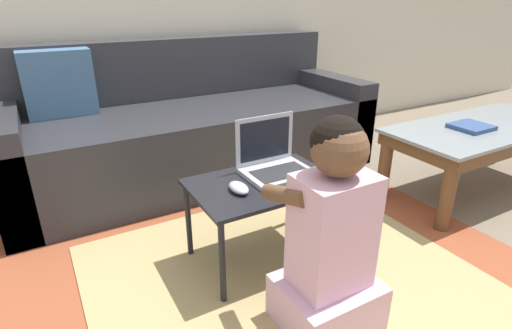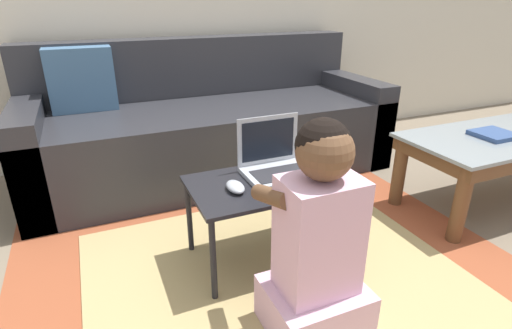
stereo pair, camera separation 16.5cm
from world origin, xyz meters
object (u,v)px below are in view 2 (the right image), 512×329
object	(u,v)px
book_on_table	(494,134)
coffee_table	(507,145)
laptop	(276,165)
person_seated	(317,245)
couch	(209,127)
computer_mouse	(235,187)
laptop_desk	(262,191)

from	to	relation	value
book_on_table	coffee_table	bearing A→B (deg)	3.06
laptop	person_seated	world-z (taller)	person_seated
couch	computer_mouse	distance (m)	1.10
laptop_desk	computer_mouse	distance (m)	0.14
laptop	computer_mouse	size ratio (longest dim) A/B	2.47
couch	computer_mouse	world-z (taller)	couch
coffee_table	computer_mouse	bearing A→B (deg)	179.61
coffee_table	book_on_table	bearing A→B (deg)	-176.94
computer_mouse	person_seated	distance (m)	0.43
laptop_desk	laptop	xyz separation A→B (m)	(0.09, 0.05, 0.08)
book_on_table	laptop	bearing A→B (deg)	175.20
coffee_table	computer_mouse	xyz separation A→B (m)	(-1.55, 0.01, 0.05)
coffee_table	person_seated	distance (m)	1.48
person_seated	book_on_table	bearing A→B (deg)	16.84
computer_mouse	book_on_table	xyz separation A→B (m)	(1.42, -0.02, 0.03)
book_on_table	computer_mouse	bearing A→B (deg)	179.29
coffee_table	computer_mouse	distance (m)	1.55
computer_mouse	book_on_table	distance (m)	1.42
computer_mouse	book_on_table	bearing A→B (deg)	-0.71
couch	book_on_table	world-z (taller)	couch
person_seated	book_on_table	distance (m)	1.35
person_seated	book_on_table	world-z (taller)	person_seated
laptop_desk	laptop	distance (m)	0.13
person_seated	laptop_desk	bearing A→B (deg)	89.59
laptop	computer_mouse	world-z (taller)	laptop
coffee_table	person_seated	xyz separation A→B (m)	(-1.42, -0.40, -0.00)
laptop	person_seated	bearing A→B (deg)	-100.48
laptop	computer_mouse	distance (m)	0.23
coffee_table	couch	bearing A→B (deg)	140.87
coffee_table	book_on_table	size ratio (longest dim) A/B	5.95
laptop_desk	laptop	size ratio (longest dim) A/B	2.10
couch	laptop_desk	distance (m)	1.05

